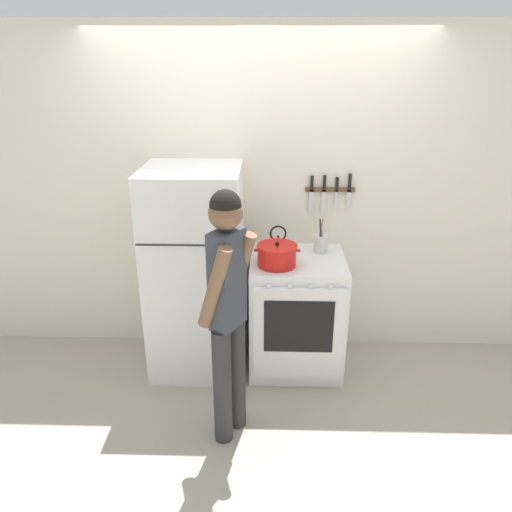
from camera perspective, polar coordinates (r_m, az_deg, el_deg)
ground_plane at (r=4.41m, az=0.28°, el=-9.59°), size 14.00×14.00×0.00m
wall_back at (r=3.92m, az=0.33°, el=6.67°), size 10.00×0.06×2.55m
refrigerator at (r=3.78m, az=-6.90°, el=-1.87°), size 0.69×0.69×1.59m
stove_range at (r=3.88m, az=4.62°, el=-6.53°), size 0.71×0.68×0.91m
dutch_oven_pot at (r=3.56m, az=2.41°, el=0.09°), size 0.33×0.29×0.18m
tea_kettle at (r=3.80m, az=2.56°, el=1.34°), size 0.21×0.16×0.21m
utensil_jar at (r=3.82m, az=7.39°, el=1.43°), size 0.11×0.11×0.28m
person at (r=2.98m, az=-3.24°, el=-5.66°), size 0.37×0.41×1.65m
wall_knife_strip at (r=3.88m, az=8.47°, el=7.58°), size 0.38×0.03×0.33m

